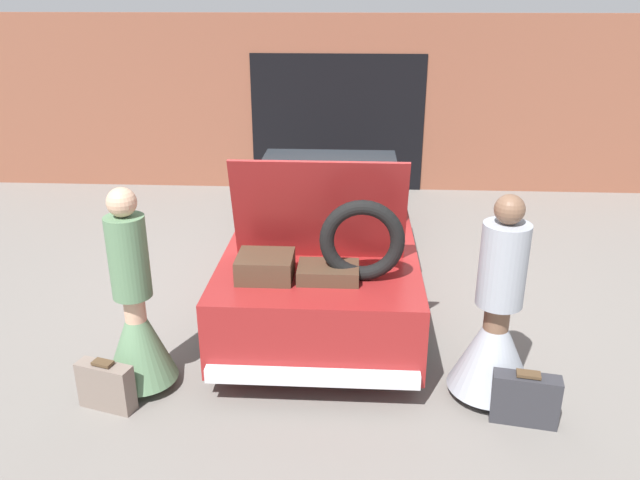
% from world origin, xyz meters
% --- Properties ---
extents(ground_plane, '(40.00, 40.00, 0.00)m').
position_xyz_m(ground_plane, '(0.00, 0.00, 0.00)').
color(ground_plane, slate).
extents(garage_wall_back, '(12.00, 0.14, 2.80)m').
position_xyz_m(garage_wall_back, '(0.00, 3.69, 1.39)').
color(garage_wall_back, brown).
rests_on(garage_wall_back, ground_plane).
extents(car, '(1.82, 4.77, 1.80)m').
position_xyz_m(car, '(0.00, -0.00, 0.60)').
color(car, maroon).
rests_on(car, ground_plane).
extents(person_left, '(0.59, 0.59, 1.74)m').
position_xyz_m(person_left, '(-1.44, -2.17, 0.63)').
color(person_left, tan).
rests_on(person_left, ground_plane).
extents(person_right, '(0.69, 0.69, 1.73)m').
position_xyz_m(person_right, '(1.44, -2.13, 0.61)').
color(person_right, brown).
rests_on(person_right, ground_plane).
extents(suitcase_beside_left_person, '(0.48, 0.26, 0.42)m').
position_xyz_m(suitcase_beside_left_person, '(-1.63, -2.48, 0.20)').
color(suitcase_beside_left_person, '#75665B').
rests_on(suitcase_beside_left_person, ground_plane).
extents(suitcase_beside_right_person, '(0.52, 0.24, 0.44)m').
position_xyz_m(suitcase_beside_right_person, '(1.64, -2.47, 0.21)').
color(suitcase_beside_right_person, '#2D2D33').
rests_on(suitcase_beside_right_person, ground_plane).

